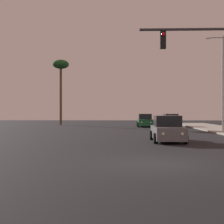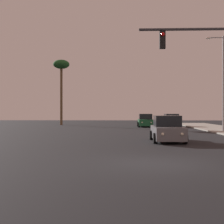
{
  "view_description": "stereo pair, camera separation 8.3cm",
  "coord_description": "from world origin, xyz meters",
  "px_view_note": "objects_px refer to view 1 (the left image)",
  "views": [
    {
      "loc": [
        -1.3,
        -11.64,
        1.91
      ],
      "look_at": [
        -2.1,
        12.29,
        1.91
      ],
      "focal_mm": 50.0,
      "sensor_mm": 36.0,
      "label": 1
    },
    {
      "loc": [
        -1.22,
        -11.64,
        1.91
      ],
      "look_at": [
        -2.1,
        12.29,
        1.91
      ],
      "focal_mm": 50.0,
      "sensor_mm": 36.0,
      "label": 2
    }
  ],
  "objects_px": {
    "car_grey": "(167,130)",
    "car_green": "(145,121)",
    "car_white": "(171,121)",
    "palm_tree_far": "(61,68)",
    "street_lamp": "(222,78)"
  },
  "relations": [
    {
      "from": "car_grey",
      "to": "car_white",
      "type": "distance_m",
      "value": 20.45
    },
    {
      "from": "car_white",
      "to": "palm_tree_far",
      "type": "distance_m",
      "value": 17.91
    },
    {
      "from": "car_white",
      "to": "car_green",
      "type": "distance_m",
      "value": 3.36
    },
    {
      "from": "car_grey",
      "to": "car_white",
      "type": "bearing_deg",
      "value": -99.21
    },
    {
      "from": "street_lamp",
      "to": "palm_tree_far",
      "type": "distance_m",
      "value": 24.53
    },
    {
      "from": "car_white",
      "to": "palm_tree_far",
      "type": "relative_size",
      "value": 0.45
    },
    {
      "from": "car_green",
      "to": "street_lamp",
      "type": "relative_size",
      "value": 0.48
    },
    {
      "from": "car_grey",
      "to": "car_white",
      "type": "height_order",
      "value": "same"
    },
    {
      "from": "street_lamp",
      "to": "car_green",
      "type": "bearing_deg",
      "value": 121.95
    },
    {
      "from": "car_grey",
      "to": "street_lamp",
      "type": "relative_size",
      "value": 0.48
    },
    {
      "from": "car_white",
      "to": "street_lamp",
      "type": "height_order",
      "value": "street_lamp"
    },
    {
      "from": "car_green",
      "to": "street_lamp",
      "type": "distance_m",
      "value": 13.01
    },
    {
      "from": "car_grey",
      "to": "car_green",
      "type": "bearing_deg",
      "value": -89.77
    },
    {
      "from": "palm_tree_far",
      "to": "car_grey",
      "type": "bearing_deg",
      "value": -64.68
    },
    {
      "from": "car_grey",
      "to": "car_green",
      "type": "distance_m",
      "value": 19.97
    }
  ]
}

